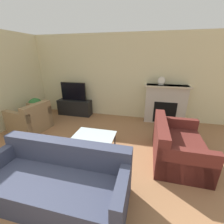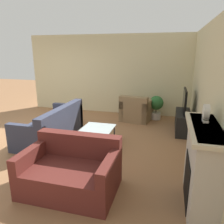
% 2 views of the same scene
% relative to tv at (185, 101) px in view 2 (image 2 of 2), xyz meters
% --- Properties ---
extents(ground_plane, '(20.00, 20.00, 0.00)m').
position_rel_tv_xyz_m(ground_plane, '(1.25, -3.96, -0.86)').
color(ground_plane, '#936642').
extents(wall_back, '(8.32, 0.06, 2.70)m').
position_rel_tv_xyz_m(wall_back, '(1.25, 0.30, 0.49)').
color(wall_back, beige).
rests_on(wall_back, ground_plane).
extents(wall_left, '(0.06, 7.24, 2.70)m').
position_rel_tv_xyz_m(wall_left, '(-1.44, -1.84, 0.49)').
color(wall_left, beige).
rests_on(wall_left, ground_plane).
extents(fireplace, '(1.34, 0.40, 1.20)m').
position_rel_tv_xyz_m(fireplace, '(3.09, 0.10, -0.23)').
color(fireplace, '#BCB2A3').
rests_on(fireplace, ground_plane).
extents(tv_stand, '(1.20, 0.38, 0.54)m').
position_rel_tv_xyz_m(tv_stand, '(0.00, 0.00, -0.59)').
color(tv_stand, black).
rests_on(tv_stand, ground_plane).
extents(tv, '(0.90, 0.05, 0.63)m').
position_rel_tv_xyz_m(tv, '(0.00, 0.00, 0.00)').
color(tv, black).
rests_on(tv, tv_stand).
extents(couch_sectional, '(2.10, 0.88, 0.82)m').
position_rel_tv_xyz_m(couch_sectional, '(1.34, -3.20, -0.57)').
color(couch_sectional, '#33384C').
rests_on(couch_sectional, ground_plane).
extents(couch_loveseat, '(0.96, 1.44, 0.82)m').
position_rel_tv_xyz_m(couch_loveseat, '(3.19, -1.81, -0.57)').
color(couch_loveseat, '#5B231E').
rests_on(couch_loveseat, ground_plane).
extents(armchair_by_window, '(1.00, 1.01, 0.82)m').
position_rel_tv_xyz_m(armchair_by_window, '(-0.68, -1.39, -0.56)').
color(armchair_by_window, '#8C704C').
rests_on(armchair_by_window, ground_plane).
extents(coffee_table, '(0.91, 0.72, 0.39)m').
position_rel_tv_xyz_m(coffee_table, '(1.45, -1.99, -0.50)').
color(coffee_table, '#333338').
rests_on(coffee_table, ground_plane).
extents(potted_plant, '(0.45, 0.45, 0.77)m').
position_rel_tv_xyz_m(potted_plant, '(-0.96, -0.79, -0.40)').
color(potted_plant, beige).
rests_on(potted_plant, ground_plane).
extents(mantel_clock, '(0.22, 0.07, 0.25)m').
position_rel_tv_xyz_m(mantel_clock, '(2.90, 0.10, 0.47)').
color(mantel_clock, beige).
rests_on(mantel_clock, fireplace).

